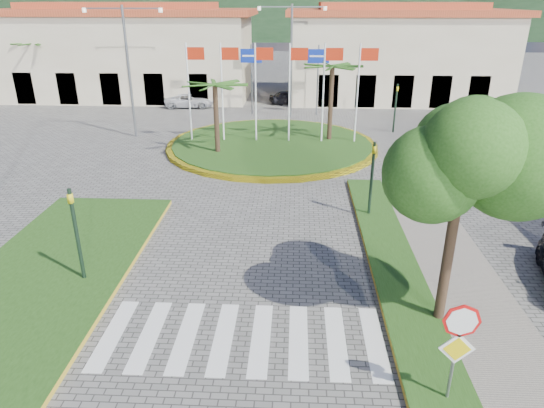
{
  "coord_description": "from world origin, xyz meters",
  "views": [
    {
      "loc": [
        1.42,
        -6.42,
        8.34
      ],
      "look_at": [
        0.7,
        8.0,
        2.2
      ],
      "focal_mm": 32.0,
      "sensor_mm": 36.0,
      "label": 1
    }
  ],
  "objects_px": {
    "roundabout_island": "(272,144)",
    "deciduous_tree": "(466,142)",
    "car_dark_a": "(289,97)",
    "car_dark_b": "(388,99)",
    "white_van": "(189,101)",
    "stop_sign": "(458,339)"
  },
  "relations": [
    {
      "from": "stop_sign",
      "to": "deciduous_tree",
      "type": "bearing_deg",
      "value": 78.82
    },
    {
      "from": "roundabout_island",
      "to": "white_van",
      "type": "distance_m",
      "value": 13.59
    },
    {
      "from": "car_dark_a",
      "to": "roundabout_island",
      "type": "bearing_deg",
      "value": 156.48
    },
    {
      "from": "roundabout_island",
      "to": "deciduous_tree",
      "type": "xyz_separation_m",
      "value": [
        5.5,
        -17.0,
        5.0
      ]
    },
    {
      "from": "roundabout_island",
      "to": "car_dark_b",
      "type": "distance_m",
      "value": 15.75
    },
    {
      "from": "roundabout_island",
      "to": "car_dark_a",
      "type": "relative_size",
      "value": 3.86
    },
    {
      "from": "roundabout_island",
      "to": "stop_sign",
      "type": "height_order",
      "value": "roundabout_island"
    },
    {
      "from": "car_dark_a",
      "to": "deciduous_tree",
      "type": "bearing_deg",
      "value": 168.67
    },
    {
      "from": "roundabout_island",
      "to": "car_dark_a",
      "type": "xyz_separation_m",
      "value": [
        0.78,
        13.32,
        0.39
      ]
    },
    {
      "from": "roundabout_island",
      "to": "white_van",
      "type": "relative_size",
      "value": 3.19
    },
    {
      "from": "stop_sign",
      "to": "car_dark_b",
      "type": "height_order",
      "value": "stop_sign"
    },
    {
      "from": "deciduous_tree",
      "to": "car_dark_b",
      "type": "xyz_separation_m",
      "value": [
        3.6,
        29.85,
        -4.62
      ]
    },
    {
      "from": "stop_sign",
      "to": "car_dark_a",
      "type": "bearing_deg",
      "value": 97.03
    },
    {
      "from": "white_van",
      "to": "car_dark_b",
      "type": "bearing_deg",
      "value": -89.87
    },
    {
      "from": "car_dark_a",
      "to": "car_dark_b",
      "type": "bearing_deg",
      "value": -113.39
    },
    {
      "from": "car_dark_b",
      "to": "stop_sign",
      "type": "bearing_deg",
      "value": 156.21
    },
    {
      "from": "stop_sign",
      "to": "white_van",
      "type": "relative_size",
      "value": 0.67
    },
    {
      "from": "deciduous_tree",
      "to": "car_dark_b",
      "type": "distance_m",
      "value": 30.42
    },
    {
      "from": "deciduous_tree",
      "to": "white_van",
      "type": "bearing_deg",
      "value": 114.51
    },
    {
      "from": "car_dark_a",
      "to": "white_van",
      "type": "bearing_deg",
      "value": 83.2
    },
    {
      "from": "roundabout_island",
      "to": "deciduous_tree",
      "type": "relative_size",
      "value": 1.87
    },
    {
      "from": "deciduous_tree",
      "to": "stop_sign",
      "type": "bearing_deg",
      "value": -101.18
    }
  ]
}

